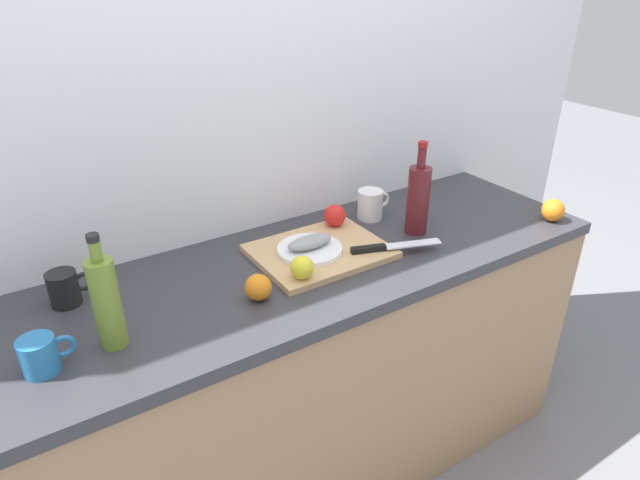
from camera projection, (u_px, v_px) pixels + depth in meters
name	position (u px, v px, depth m)	size (l,w,h in m)	color
ground_plane	(305.00, 471.00, 2.07)	(12.00, 12.00, 0.00)	slate
back_wall	(247.00, 125.00, 1.73)	(3.20, 0.05, 2.50)	white
kitchen_counter	(303.00, 379.00, 1.86)	(2.00, 0.60, 0.90)	#9E7A56
cutting_board	(320.00, 251.00, 1.70)	(0.40, 0.32, 0.02)	tan
white_plate	(310.00, 250.00, 1.68)	(0.20, 0.20, 0.01)	white
fish_fillet	(310.00, 242.00, 1.66)	(0.15, 0.06, 0.04)	gray
chef_knife	(385.00, 247.00, 1.69)	(0.28, 0.12, 0.02)	silver
lemon_0	(302.00, 267.00, 1.53)	(0.07, 0.07, 0.07)	yellow
tomato_0	(335.00, 215.00, 1.83)	(0.07, 0.07, 0.07)	red
olive_oil_bottle	(106.00, 302.00, 1.26)	(0.06, 0.06, 0.29)	olive
wine_bottle	(418.00, 198.00, 1.79)	(0.07, 0.07, 0.31)	#59191E
coffee_mug_0	(371.00, 204.00, 1.92)	(0.13, 0.09, 0.10)	white
coffee_mug_1	(40.00, 355.00, 1.21)	(0.12, 0.08, 0.09)	#2672B2
coffee_mug_2	(65.00, 288.00, 1.44)	(0.12, 0.08, 0.09)	black
orange_0	(258.00, 287.00, 1.47)	(0.07, 0.07, 0.07)	orange
orange_1	(553.00, 210.00, 1.91)	(0.08, 0.08, 0.08)	orange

